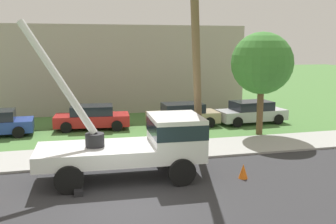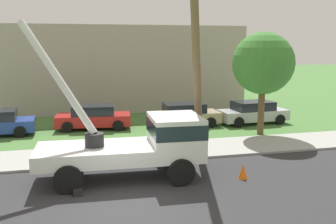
% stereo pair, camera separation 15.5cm
% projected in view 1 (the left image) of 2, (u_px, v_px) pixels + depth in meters
% --- Properties ---
extents(ground_plane, '(120.00, 120.00, 0.00)m').
position_uv_depth(ground_plane, '(98.00, 128.00, 23.75)').
color(ground_plane, '#477538').
extents(road_asphalt, '(80.00, 8.50, 0.01)m').
position_uv_depth(road_asphalt, '(128.00, 206.00, 12.31)').
color(road_asphalt, '#2B2B2D').
rests_on(road_asphalt, ground).
extents(sidewalk_strip, '(80.00, 3.13, 0.10)m').
position_uv_depth(sidewalk_strip, '(109.00, 155.00, 17.85)').
color(sidewalk_strip, '#9E9E99').
rests_on(sidewalk_strip, ground).
extents(utility_truck, '(6.75, 3.21, 5.98)m').
position_uv_depth(utility_truck, '(142.00, 141.00, 14.81)').
color(utility_truck, silver).
rests_on(utility_truck, ground).
extents(leaning_utility_pole, '(1.85, 3.57, 8.53)m').
position_uv_depth(leaning_utility_pole, '(196.00, 62.00, 15.74)').
color(leaning_utility_pole, brown).
rests_on(leaning_utility_pole, ground).
extents(traffic_cone_ahead, '(0.36, 0.36, 0.56)m').
position_uv_depth(traffic_cone_ahead, '(243.00, 171.00, 14.81)').
color(traffic_cone_ahead, orange).
rests_on(traffic_cone_ahead, ground).
extents(traffic_cone_curbside, '(0.36, 0.36, 0.56)m').
position_uv_depth(traffic_cone_curbside, '(192.00, 155.00, 16.99)').
color(traffic_cone_curbside, orange).
rests_on(traffic_cone_curbside, ground).
extents(parked_sedan_red, '(4.55, 2.29, 1.42)m').
position_uv_depth(parked_sedan_red, '(92.00, 117.00, 23.36)').
color(parked_sedan_red, '#B21E1E').
rests_on(parked_sedan_red, ground).
extents(parked_sedan_tan, '(4.40, 2.02, 1.42)m').
position_uv_depth(parked_sedan_tan, '(183.00, 115.00, 24.20)').
color(parked_sedan_tan, tan).
rests_on(parked_sedan_tan, ground).
extents(parked_sedan_silver, '(4.50, 2.20, 1.42)m').
position_uv_depth(parked_sedan_silver, '(251.00, 112.00, 25.08)').
color(parked_sedan_silver, '#B7B7BF').
rests_on(parked_sedan_silver, ground).
extents(roadside_tree_near, '(3.42, 3.42, 5.72)m').
position_uv_depth(roadside_tree_near, '(262.00, 64.00, 21.42)').
color(roadside_tree_near, brown).
rests_on(roadside_tree_near, ground).
extents(lowrise_building_backdrop, '(18.00, 6.00, 6.40)m').
position_uv_depth(lowrise_building_backdrop, '(123.00, 67.00, 31.00)').
color(lowrise_building_backdrop, '#A5998C').
rests_on(lowrise_building_backdrop, ground).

